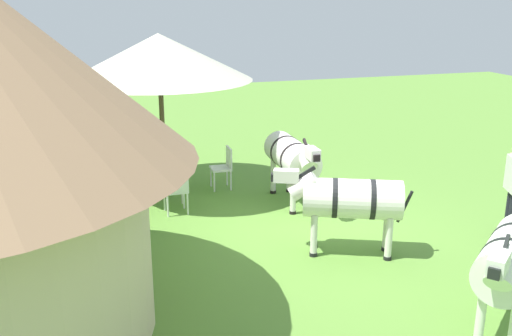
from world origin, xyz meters
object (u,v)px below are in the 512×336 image
object	(u,v)px
patio_chair_near_lawn	(176,188)
zebra_by_umbrella	(292,157)
shade_umbrella	(159,57)
zebra_toward_hut	(512,260)
guest_beside_umbrella	(69,154)
patio_chair_near_hut	(152,154)
patio_chair_west_end	(224,165)
zebra_nearest_camera	(349,199)
patio_chair_east_end	(101,175)
patio_dining_table	(164,163)

from	to	relation	value
patio_chair_near_lawn	zebra_by_umbrella	bearing A→B (deg)	-3.15
shade_umbrella	zebra_toward_hut	bearing A→B (deg)	-153.47
patio_chair_near_lawn	guest_beside_umbrella	size ratio (longest dim) A/B	0.54
guest_beside_umbrella	zebra_by_umbrella	size ratio (longest dim) A/B	0.71
patio_chair_near_lawn	zebra_toward_hut	xyz separation A→B (m)	(-5.17, -3.20, 0.42)
shade_umbrella	zebra_by_umbrella	distance (m)	3.30
patio_chair_near_lawn	patio_chair_near_hut	xyz separation A→B (m)	(2.56, 0.11, 0.00)
shade_umbrella	patio_chair_west_end	xyz separation A→B (m)	(-0.05, -1.28, -2.32)
patio_chair_near_hut	zebra_toward_hut	world-z (taller)	zebra_toward_hut
patio_chair_west_end	zebra_nearest_camera	size ratio (longest dim) A/B	0.44
zebra_toward_hut	patio_chair_east_end	bearing A→B (deg)	-4.43
patio_chair_near_hut	zebra_by_umbrella	xyz separation A→B (m)	(-2.65, -2.42, 0.43)
shade_umbrella	patio_chair_near_lawn	xyz separation A→B (m)	(-1.28, -0.02, -2.32)
patio_chair_west_end	zebra_nearest_camera	bearing A→B (deg)	-162.31
patio_chair_near_lawn	guest_beside_umbrella	xyz separation A→B (m)	(1.30, 1.88, 0.49)
shade_umbrella	patio_chair_near_lawn	world-z (taller)	shade_umbrella
patio_chair_west_end	zebra_toward_hut	xyz separation A→B (m)	(-6.40, -1.94, 0.42)
patio_chair_east_end	zebra_nearest_camera	bearing A→B (deg)	42.62
patio_chair_near_lawn	zebra_nearest_camera	size ratio (longest dim) A/B	0.44
patio_chair_near_lawn	patio_chair_east_end	bearing A→B (deg)	134.91
zebra_nearest_camera	zebra_by_umbrella	xyz separation A→B (m)	(2.47, 0.00, 0.03)
patio_chair_near_hut	zebra_toward_hut	xyz separation A→B (m)	(-7.73, -3.31, 0.42)
patio_chair_near_lawn	shade_umbrella	bearing A→B (deg)	90.00
patio_chair_east_end	guest_beside_umbrella	bearing A→B (deg)	-94.20
shade_umbrella	zebra_nearest_camera	distance (m)	4.89
patio_chair_near_lawn	patio_chair_near_hut	world-z (taller)	same
zebra_toward_hut	zebra_by_umbrella	bearing A→B (deg)	-29.50
patio_chair_east_end	patio_chair_near_hut	distance (m)	1.76
shade_umbrella	zebra_toward_hut	size ratio (longest dim) A/B	2.07
patio_dining_table	patio_chair_east_end	bearing A→B (deg)	90.79
patio_chair_near_hut	guest_beside_umbrella	world-z (taller)	guest_beside_umbrella
zebra_nearest_camera	patio_chair_near_lawn	bearing A→B (deg)	66.15
patio_chair_east_end	patio_chair_near_hut	world-z (taller)	same
patio_chair_west_end	patio_chair_near_hut	bearing A→B (deg)	48.16
zebra_nearest_camera	patio_chair_west_end	bearing A→B (deg)	39.54
patio_chair_west_end	patio_chair_east_end	bearing A→B (deg)	91.49
patio_chair_east_end	zebra_by_umbrella	world-z (taller)	zebra_by_umbrella
patio_dining_table	zebra_toward_hut	size ratio (longest dim) A/B	0.91
zebra_toward_hut	patio_chair_near_hut	bearing A→B (deg)	-16.23
patio_chair_east_end	zebra_toward_hut	xyz separation A→B (m)	(-6.43, -4.50, 0.42)
patio_chair_near_lawn	patio_chair_west_end	size ratio (longest dim) A/B	1.00
patio_chair_near_hut	zebra_by_umbrella	bearing A→B (deg)	128.30
patio_dining_table	shade_umbrella	bearing A→B (deg)	0.00
guest_beside_umbrella	zebra_by_umbrella	distance (m)	4.41
patio_chair_east_end	patio_chair_west_end	world-z (taller)	same
patio_chair_east_end	patio_chair_near_hut	bearing A→B (deg)	136.68
patio_chair_east_end	guest_beside_umbrella	distance (m)	0.75
patio_dining_table	zebra_nearest_camera	world-z (taller)	zebra_nearest_camera
zebra_by_umbrella	guest_beside_umbrella	bearing A→B (deg)	-16.57
zebra_nearest_camera	patio_chair_east_end	bearing A→B (deg)	67.45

